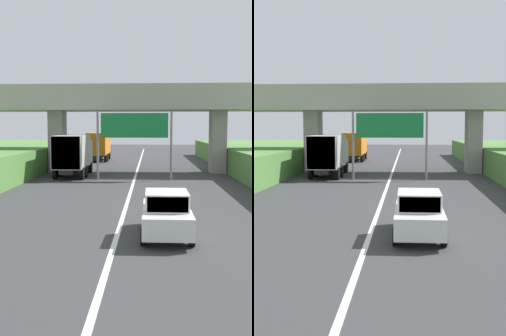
{
  "view_description": "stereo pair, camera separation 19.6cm",
  "coord_description": "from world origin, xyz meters",
  "views": [
    {
      "loc": [
        1.24,
        -0.73,
        4.05
      ],
      "look_at": [
        0.0,
        20.56,
        2.0
      ],
      "focal_mm": 44.81,
      "sensor_mm": 36.0,
      "label": 1
    },
    {
      "loc": [
        1.43,
        -0.72,
        4.05
      ],
      "look_at": [
        0.0,
        20.56,
        2.0
      ],
      "focal_mm": 44.81,
      "sensor_mm": 36.0,
      "label": 2
    }
  ],
  "objects": [
    {
      "name": "lane_centre_stripe",
      "position": [
        0.0,
        29.91,
        0.0
      ],
      "size": [
        0.2,
        99.82,
        0.01
      ],
      "primitive_type": "cube",
      "color": "white",
      "rests_on": "ground"
    },
    {
      "name": "truck_silver",
      "position": [
        -5.17,
        33.97,
        1.93
      ],
      "size": [
        2.44,
        7.3,
        3.44
      ],
      "color": "black",
      "rests_on": "ground"
    },
    {
      "name": "overpass_bridge",
      "position": [
        0.0,
        37.39,
        5.87
      ],
      "size": [
        40.0,
        4.8,
        7.78
      ],
      "color": "#9E998E",
      "rests_on": "ground"
    },
    {
      "name": "overhead_highway_sign",
      "position": [
        0.0,
        31.69,
        3.9
      ],
      "size": [
        5.88,
        0.18,
        5.28
      ],
      "color": "slate",
      "rests_on": "ground"
    },
    {
      "name": "car_white",
      "position": [
        1.85,
        14.67,
        0.86
      ],
      "size": [
        1.86,
        4.1,
        1.72
      ],
      "color": "silver",
      "rests_on": "ground"
    },
    {
      "name": "truck_orange",
      "position": [
        -5.08,
        50.6,
        1.93
      ],
      "size": [
        2.44,
        7.3,
        3.44
      ],
      "color": "black",
      "rests_on": "ground"
    }
  ]
}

